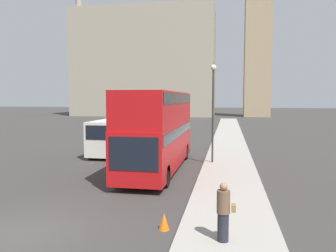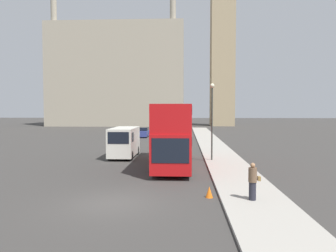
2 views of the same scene
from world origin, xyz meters
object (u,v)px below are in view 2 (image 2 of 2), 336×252
red_double_decker_bus (173,132)px  parked_sedan (143,133)px  pedestrian (253,181)px  white_van (124,142)px  street_lamp (212,110)px

red_double_decker_bus → parked_sedan: red_double_decker_bus is taller
red_double_decker_bus → pedestrian: red_double_decker_bus is taller
white_van → red_double_decker_bus: bearing=-43.5°
red_double_decker_bus → street_lamp: street_lamp is taller
pedestrian → parked_sedan: pedestrian is taller
white_van → street_lamp: bearing=-15.2°
street_lamp → parked_sedan: 25.62m
parked_sedan → pedestrian: bearing=-74.8°
parked_sedan → red_double_decker_bus: bearing=-77.7°
white_van → parked_sedan: 21.78m
white_van → street_lamp: 8.38m
red_double_decker_bus → street_lamp: (3.07, 2.26, 1.63)m
street_lamp → parked_sedan: (-8.78, 23.81, -3.52)m
white_van → pedestrian: 16.31m
pedestrian → parked_sedan: bearing=105.2°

